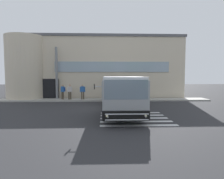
# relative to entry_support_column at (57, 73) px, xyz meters

# --- Properties ---
(ground_plane) EXTENTS (80.00, 90.00, 0.02)m
(ground_plane) POSITION_rel_entry_support_column_xyz_m (5.33, -5.40, -3.07)
(ground_plane) COLOR #2B2B2D
(ground_plane) RESTS_ON ground
(bay_paint_stripes) EXTENTS (4.40, 3.96, 0.01)m
(bay_paint_stripes) POSITION_rel_entry_support_column_xyz_m (7.33, -9.60, -3.06)
(bay_paint_stripes) COLOR silver
(bay_paint_stripes) RESTS_ON ground
(terminal_building) EXTENTS (21.14, 13.80, 7.63)m
(terminal_building) POSITION_rel_entry_support_column_xyz_m (4.65, 6.19, 0.75)
(terminal_building) COLOR beige
(terminal_building) RESTS_ON ground
(boarding_curb) EXTENTS (23.34, 2.00, 0.15)m
(boarding_curb) POSITION_rel_entry_support_column_xyz_m (5.33, -0.60, -2.99)
(boarding_curb) COLOR #9E9B93
(boarding_curb) RESTS_ON ground
(entry_support_column) EXTENTS (0.28, 0.28, 5.82)m
(entry_support_column) POSITION_rel_entry_support_column_xyz_m (0.00, 0.00, 0.00)
(entry_support_column) COLOR slate
(entry_support_column) RESTS_ON boarding_curb
(bus_main_foreground) EXTENTS (3.12, 11.22, 2.70)m
(bus_main_foreground) POSITION_rel_entry_support_column_xyz_m (6.60, -6.39, -1.73)
(bus_main_foreground) COLOR gray
(bus_main_foreground) RESTS_ON ground
(passenger_near_column) EXTENTS (0.52, 0.50, 1.68)m
(passenger_near_column) POSITION_rel_entry_support_column_xyz_m (0.82, -0.74, -1.95)
(passenger_near_column) COLOR #4C4233
(passenger_near_column) RESTS_ON boarding_curb
(passenger_by_doorway) EXTENTS (0.52, 0.39, 1.68)m
(passenger_by_doorway) POSITION_rel_entry_support_column_xyz_m (1.59, -0.82, -1.98)
(passenger_by_doorway) COLOR #4C4233
(passenger_by_doorway) RESTS_ON boarding_curb
(passenger_at_curb_edge) EXTENTS (0.59, 0.24, 1.68)m
(passenger_at_curb_edge) POSITION_rel_entry_support_column_xyz_m (2.97, -0.68, -1.98)
(passenger_at_curb_edge) COLOR #4C4233
(passenger_at_curb_edge) RESTS_ON boarding_curb
(safety_bollard_yellow) EXTENTS (0.18, 0.18, 0.90)m
(safety_bollard_yellow) POSITION_rel_entry_support_column_xyz_m (5.52, -1.80, -2.61)
(safety_bollard_yellow) COLOR yellow
(safety_bollard_yellow) RESTS_ON ground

